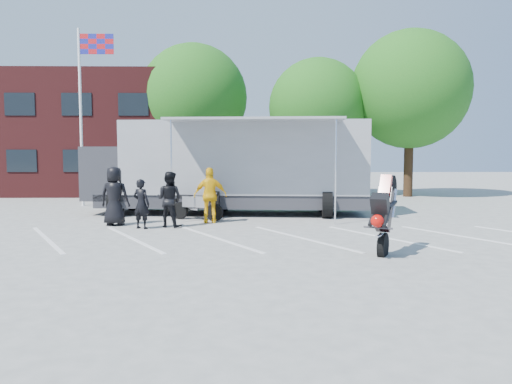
{
  "coord_description": "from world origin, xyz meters",
  "views": [
    {
      "loc": [
        0.99,
        -12.96,
        2.41
      ],
      "look_at": [
        1.28,
        1.28,
        1.3
      ],
      "focal_mm": 35.0,
      "sensor_mm": 36.0,
      "label": 1
    }
  ],
  "objects_px": {
    "tree_right": "(410,90)",
    "transporter_truck": "(233,214)",
    "tree_mid": "(318,108)",
    "stunt_bike_rider": "(388,251)",
    "parked_motorcycle": "(197,220)",
    "spectator_leather_b": "(141,204)",
    "flagpole": "(86,95)",
    "spectator_hivis": "(210,195)",
    "spectator_leather_a": "(115,196)",
    "tree_left": "(194,98)",
    "spectator_leather_c": "(169,199)"
  },
  "relations": [
    {
      "from": "parked_motorcycle",
      "to": "stunt_bike_rider",
      "type": "bearing_deg",
      "value": -112.41
    },
    {
      "from": "flagpole",
      "to": "spectator_hivis",
      "type": "height_order",
      "value": "flagpole"
    },
    {
      "from": "tree_right",
      "to": "transporter_truck",
      "type": "distance_m",
      "value": 13.59
    },
    {
      "from": "transporter_truck",
      "to": "spectator_hivis",
      "type": "bearing_deg",
      "value": -99.79
    },
    {
      "from": "tree_right",
      "to": "spectator_leather_c",
      "type": "distance_m",
      "value": 16.84
    },
    {
      "from": "spectator_leather_c",
      "to": "spectator_hivis",
      "type": "height_order",
      "value": "spectator_hivis"
    },
    {
      "from": "spectator_leather_b",
      "to": "spectator_leather_c",
      "type": "relative_size",
      "value": 0.88
    },
    {
      "from": "tree_mid",
      "to": "stunt_bike_rider",
      "type": "relative_size",
      "value": 3.66
    },
    {
      "from": "tree_right",
      "to": "flagpole",
      "type": "bearing_deg",
      "value": -164.52
    },
    {
      "from": "tree_right",
      "to": "transporter_truck",
      "type": "xyz_separation_m",
      "value": [
        -9.53,
        -7.7,
        -5.88
      ]
    },
    {
      "from": "transporter_truck",
      "to": "spectator_leather_c",
      "type": "relative_size",
      "value": 6.31
    },
    {
      "from": "spectator_leather_b",
      "to": "transporter_truck",
      "type": "bearing_deg",
      "value": -103.01
    },
    {
      "from": "tree_left",
      "to": "tree_mid",
      "type": "xyz_separation_m",
      "value": [
        7.0,
        -1.0,
        -0.62
      ]
    },
    {
      "from": "tree_left",
      "to": "stunt_bike_rider",
      "type": "height_order",
      "value": "tree_left"
    },
    {
      "from": "spectator_leather_a",
      "to": "spectator_hivis",
      "type": "relative_size",
      "value": 1.03
    },
    {
      "from": "transporter_truck",
      "to": "spectator_hivis",
      "type": "distance_m",
      "value": 2.9
    },
    {
      "from": "tree_mid",
      "to": "spectator_leather_a",
      "type": "distance_m",
      "value": 14.64
    },
    {
      "from": "stunt_bike_rider",
      "to": "spectator_leather_a",
      "type": "xyz_separation_m",
      "value": [
        -7.89,
        4.58,
        0.98
      ]
    },
    {
      "from": "spectator_leather_a",
      "to": "parked_motorcycle",
      "type": "bearing_deg",
      "value": -148.19
    },
    {
      "from": "tree_mid",
      "to": "spectator_leather_a",
      "type": "relative_size",
      "value": 3.9
    },
    {
      "from": "tree_mid",
      "to": "spectator_hivis",
      "type": "xyz_separation_m",
      "value": [
        -5.24,
        -10.84,
        -3.98
      ]
    },
    {
      "from": "spectator_hivis",
      "to": "spectator_leather_a",
      "type": "bearing_deg",
      "value": 3.57
    },
    {
      "from": "flagpole",
      "to": "spectator_leather_a",
      "type": "relative_size",
      "value": 4.06
    },
    {
      "from": "tree_mid",
      "to": "parked_motorcycle",
      "type": "relative_size",
      "value": 3.62
    },
    {
      "from": "flagpole",
      "to": "spectator_leather_b",
      "type": "xyz_separation_m",
      "value": [
        3.9,
        -7.09,
        -4.26
      ]
    },
    {
      "from": "tree_left",
      "to": "spectator_hivis",
      "type": "distance_m",
      "value": 12.82
    },
    {
      "from": "spectator_leather_c",
      "to": "tree_mid",
      "type": "bearing_deg",
      "value": -97.51
    },
    {
      "from": "transporter_truck",
      "to": "parked_motorcycle",
      "type": "xyz_separation_m",
      "value": [
        -1.24,
        -1.89,
        0.0
      ]
    },
    {
      "from": "flagpole",
      "to": "tree_mid",
      "type": "relative_size",
      "value": 1.04
    },
    {
      "from": "transporter_truck",
      "to": "tree_right",
      "type": "bearing_deg",
      "value": 44.06
    },
    {
      "from": "transporter_truck",
      "to": "parked_motorcycle",
      "type": "height_order",
      "value": "transporter_truck"
    },
    {
      "from": "tree_mid",
      "to": "stunt_bike_rider",
      "type": "distance_m",
      "value": 16.66
    },
    {
      "from": "tree_mid",
      "to": "stunt_bike_rider",
      "type": "bearing_deg",
      "value": -91.8
    },
    {
      "from": "tree_mid",
      "to": "transporter_truck",
      "type": "xyz_separation_m",
      "value": [
        -4.53,
        -8.2,
        -4.94
      ]
    },
    {
      "from": "transporter_truck",
      "to": "spectator_leather_a",
      "type": "bearing_deg",
      "value": -135.8
    },
    {
      "from": "spectator_leather_b",
      "to": "parked_motorcycle",
      "type": "bearing_deg",
      "value": -105.3
    },
    {
      "from": "tree_right",
      "to": "transporter_truck",
      "type": "bearing_deg",
      "value": -141.09
    },
    {
      "from": "stunt_bike_rider",
      "to": "tree_right",
      "type": "bearing_deg",
      "value": 98.34
    },
    {
      "from": "flagpole",
      "to": "tree_left",
      "type": "distance_m",
      "value": 7.37
    },
    {
      "from": "parked_motorcycle",
      "to": "stunt_bike_rider",
      "type": "relative_size",
      "value": 1.01
    },
    {
      "from": "stunt_bike_rider",
      "to": "spectator_hivis",
      "type": "xyz_separation_m",
      "value": [
        -4.74,
        5.07,
        0.96
      ]
    },
    {
      "from": "tree_mid",
      "to": "spectator_leather_a",
      "type": "bearing_deg",
      "value": -126.53
    },
    {
      "from": "tree_left",
      "to": "spectator_leather_c",
      "type": "relative_size",
      "value": 4.75
    },
    {
      "from": "transporter_truck",
      "to": "flagpole",
      "type": "bearing_deg",
      "value": 159.67
    },
    {
      "from": "tree_left",
      "to": "spectator_hivis",
      "type": "bearing_deg",
      "value": -81.54
    },
    {
      "from": "tree_right",
      "to": "stunt_bike_rider",
      "type": "bearing_deg",
      "value": -109.65
    },
    {
      "from": "flagpole",
      "to": "tree_left",
      "type": "height_order",
      "value": "tree_left"
    },
    {
      "from": "tree_right",
      "to": "transporter_truck",
      "type": "height_order",
      "value": "tree_right"
    },
    {
      "from": "spectator_leather_a",
      "to": "tree_left",
      "type": "bearing_deg",
      "value": -89.97
    },
    {
      "from": "parked_motorcycle",
      "to": "spectator_leather_b",
      "type": "relative_size",
      "value": 1.33
    }
  ]
}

